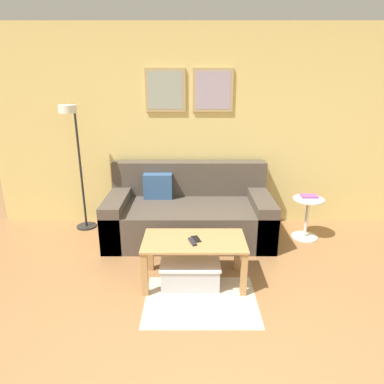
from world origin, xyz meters
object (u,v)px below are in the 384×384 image
book_stack (311,197)px  remote_control (193,242)px  floor_lamp (76,148)px  side_table (308,214)px  storage_bin (191,271)px  couch (190,214)px  cell_phone (197,239)px  coffee_table (195,248)px

book_stack → remote_control: book_stack is taller
floor_lamp → side_table: 2.95m
storage_bin → book_stack: size_ratio=2.40×
couch → cell_phone: bearing=-85.7°
book_stack → cell_phone: 1.69m
floor_lamp → cell_phone: floor_lamp is taller
coffee_table → floor_lamp: 2.00m
couch → remote_control: size_ratio=13.25×
couch → storage_bin: couch is taller
book_stack → coffee_table: bearing=-145.4°
couch → storage_bin: bearing=-88.7°
storage_bin → side_table: size_ratio=1.10×
storage_bin → floor_lamp: bearing=139.7°
couch → cell_phone: couch is taller
coffee_table → book_stack: bearing=34.6°
storage_bin → book_stack: (1.44, 0.99, 0.42)m
floor_lamp → remote_control: size_ratio=10.77×
remote_control → book_stack: bearing=17.9°
cell_phone → remote_control: bearing=-134.4°
coffee_table → floor_lamp: bearing=141.0°
coffee_table → book_stack: 1.71m
book_stack → side_table: bearing=123.7°
side_table → cell_phone: bearing=-144.8°
side_table → remote_control: side_table is taller
storage_bin → cell_phone: size_ratio=4.06×
book_stack → cell_phone: book_stack is taller
couch → remote_control: 1.12m
floor_lamp → cell_phone: size_ratio=11.54×
storage_bin → book_stack: 1.80m
couch → side_table: couch is taller
floor_lamp → remote_control: bearing=-40.7°
side_table → storage_bin: bearing=-145.0°
storage_bin → book_stack: book_stack is taller
coffee_table → storage_bin: bearing=-148.9°
coffee_table → storage_bin: coffee_table is taller
floor_lamp → side_table: bearing=-3.8°
coffee_table → storage_bin: 0.24m
floor_lamp → side_table: size_ratio=3.13×
floor_lamp → coffee_table: bearing=-39.0°
remote_control → cell_phone: size_ratio=1.07×
storage_bin → book_stack: bearing=34.6°
coffee_table → floor_lamp: (-1.44, 1.17, 0.73)m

